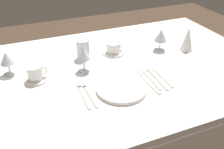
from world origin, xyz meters
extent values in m
cube|color=white|center=(0.00, 0.00, 0.72)|extent=(1.80, 1.10, 0.04)
cube|color=white|center=(0.00, 0.55, 0.61)|extent=(1.80, 0.01, 0.18)
cylinder|color=brown|center=(0.80, 0.45, 0.35)|extent=(0.07, 0.07, 0.70)
cylinder|color=white|center=(-0.02, -0.21, 0.75)|extent=(0.24, 0.24, 0.02)
cube|color=beige|center=(-0.18, -0.21, 0.74)|extent=(0.02, 0.18, 0.00)
cube|color=beige|center=(-0.18, -0.10, 0.74)|extent=(0.02, 0.04, 0.00)
cube|color=beige|center=(-0.21, -0.20, 0.74)|extent=(0.02, 0.19, 0.00)
cube|color=beige|center=(-0.21, -0.10, 0.74)|extent=(0.02, 0.04, 0.00)
cube|color=beige|center=(0.13, -0.21, 0.74)|extent=(0.02, 0.20, 0.00)
cube|color=beige|center=(0.13, -0.10, 0.74)|extent=(0.02, 0.06, 0.00)
cube|color=beige|center=(0.15, -0.20, 0.74)|extent=(0.02, 0.17, 0.00)
ellipsoid|color=beige|center=(0.16, -0.10, 0.74)|extent=(0.03, 0.04, 0.01)
cube|color=beige|center=(0.19, -0.20, 0.74)|extent=(0.02, 0.19, 0.00)
ellipsoid|color=beige|center=(0.19, -0.10, 0.74)|extent=(0.03, 0.04, 0.01)
cube|color=beige|center=(0.22, -0.21, 0.74)|extent=(0.02, 0.17, 0.00)
ellipsoid|color=beige|center=(0.22, -0.11, 0.74)|extent=(0.03, 0.04, 0.01)
cylinder|color=white|center=(-0.39, 0.03, 0.74)|extent=(0.12, 0.12, 0.01)
cylinder|color=white|center=(-0.39, 0.03, 0.79)|extent=(0.07, 0.07, 0.07)
torus|color=white|center=(-0.35, 0.03, 0.79)|extent=(0.05, 0.01, 0.05)
cylinder|color=white|center=(0.09, 0.17, 0.74)|extent=(0.14, 0.14, 0.01)
cylinder|color=white|center=(0.09, 0.17, 0.78)|extent=(0.09, 0.09, 0.06)
torus|color=white|center=(0.13, 0.17, 0.78)|extent=(0.04, 0.01, 0.04)
cylinder|color=silver|center=(-0.13, 0.04, 0.74)|extent=(0.07, 0.07, 0.01)
cylinder|color=silver|center=(-0.13, 0.04, 0.78)|extent=(0.01, 0.01, 0.07)
cone|color=silver|center=(-0.13, 0.04, 0.84)|extent=(0.08, 0.08, 0.07)
cylinder|color=silver|center=(0.38, 0.10, 0.74)|extent=(0.07, 0.07, 0.01)
cylinder|color=silver|center=(0.38, 0.10, 0.77)|extent=(0.01, 0.01, 0.06)
cone|color=silver|center=(0.38, 0.10, 0.84)|extent=(0.08, 0.08, 0.07)
cylinder|color=silver|center=(-0.51, 0.15, 0.74)|extent=(0.06, 0.06, 0.01)
cylinder|color=silver|center=(-0.51, 0.15, 0.77)|extent=(0.01, 0.01, 0.06)
cone|color=silver|center=(-0.51, 0.15, 0.84)|extent=(0.07, 0.07, 0.06)
cylinder|color=silver|center=(-0.09, 0.18, 0.80)|extent=(0.08, 0.08, 0.11)
cylinder|color=#C68C1E|center=(-0.09, 0.18, 0.77)|extent=(0.07, 0.07, 0.06)
cone|color=white|center=(0.53, 0.04, 0.81)|extent=(0.08, 0.08, 0.15)
camera|label=1|loc=(-0.44, -1.11, 1.44)|focal=40.53mm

